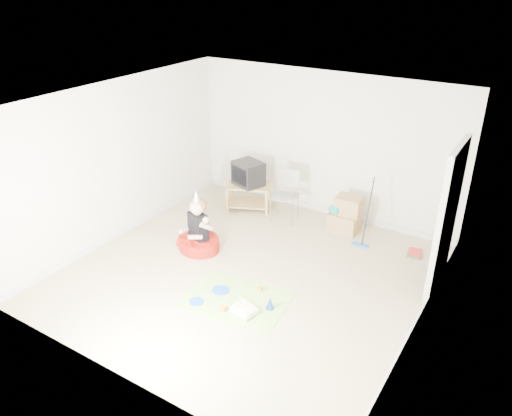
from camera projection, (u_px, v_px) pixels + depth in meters
The scene contains 16 objects.
ground at pixel (248, 273), 7.49m from camera, with size 5.00×5.00×0.00m, color tan.
doorway_recess at pixel (448, 222), 6.78m from camera, with size 0.02×0.90×2.05m, color black.
tv_stand at pixel (248, 194), 9.35m from camera, with size 0.93×0.78×0.50m.
crt_tv at pixel (248, 173), 9.16m from camera, with size 0.52×0.43×0.45m, color black.
folding_chair at pixel (285, 197), 8.85m from camera, with size 0.50×0.49×0.95m.
cardboard_boxes at pixel (345, 215), 8.56m from camera, with size 0.53×0.41×0.64m.
floor_mop at pixel (362, 232), 8.10m from camera, with size 0.28×0.38×1.12m.
book_pile at pixel (415, 253), 7.96m from camera, with size 0.25×0.30×0.06m.
seated_woman at pixel (199, 236), 8.04m from camera, with size 0.92×0.92×1.05m.
party_mat at pixel (236, 299), 6.91m from camera, with size 1.41×1.02×0.01m, color #E83184.
birthday_cake at pixel (244, 311), 6.61m from camera, with size 0.34×0.29×0.15m.
blue_plate_near at pixel (221, 290), 7.08m from camera, with size 0.25×0.25×0.01m, color blue.
blue_plate_far at pixel (196, 301), 6.84m from camera, with size 0.20×0.20×0.01m, color blue.
orange_cup_near at pixel (260, 289), 7.06m from camera, with size 0.06×0.06×0.07m, color orange.
orange_cup_far at pixel (223, 309), 6.65m from camera, with size 0.07×0.07×0.08m, color orange.
blue_party_hat at pixel (270, 303), 6.68m from camera, with size 0.12×0.12×0.17m, color #1B3FBD.
Camera 1 is at (3.44, -5.28, 4.17)m, focal length 35.00 mm.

